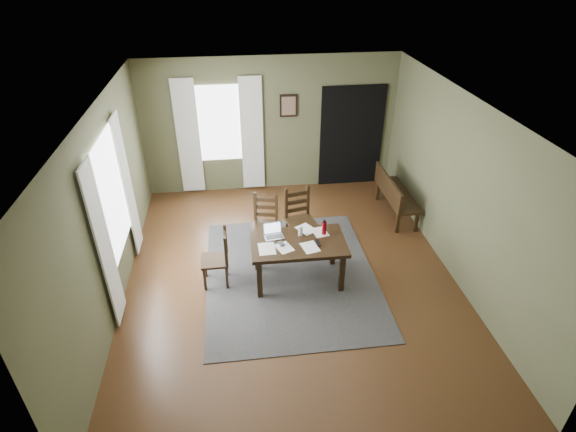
{
  "coord_description": "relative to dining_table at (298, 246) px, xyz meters",
  "views": [
    {
      "loc": [
        -0.73,
        -5.46,
        4.47
      ],
      "look_at": [
        0.0,
        0.3,
        0.9
      ],
      "focal_mm": 28.0,
      "sensor_mm": 36.0,
      "label": 1
    }
  ],
  "objects": [
    {
      "name": "chair_back_left",
      "position": [
        -0.42,
        0.92,
        -0.15
      ],
      "size": [
        0.51,
        0.51,
        0.96
      ],
      "rotation": [
        0.0,
        0.0,
        -0.24
      ],
      "color": "black",
      "rests_on": "rug"
    },
    {
      "name": "paper_a",
      "position": [
        -0.47,
        -0.12,
        0.09
      ],
      "size": [
        0.25,
        0.32,
        0.0
      ],
      "primitive_type": "cube",
      "rotation": [
        0.0,
        0.0,
        0.03
      ],
      "color": "white",
      "rests_on": "dining_table"
    },
    {
      "name": "room_shell",
      "position": [
        -0.1,
        0.12,
        1.18
      ],
      "size": [
        5.02,
        6.02,
        2.71
      ],
      "color": "#545638",
      "rests_on": "ground"
    },
    {
      "name": "drinking_glass",
      "position": [
        0.06,
        0.17,
        0.16
      ],
      "size": [
        0.09,
        0.09,
        0.15
      ],
      "primitive_type": "cylinder",
      "rotation": [
        0.0,
        0.0,
        0.33
      ],
      "color": "silver",
      "rests_on": "dining_table"
    },
    {
      "name": "curtain_left_near",
      "position": [
        -2.54,
        -0.5,
        0.58
      ],
      "size": [
        0.03,
        0.48,
        2.3
      ],
      "color": "silver",
      "rests_on": "ground"
    },
    {
      "name": "curtain_back_left",
      "position": [
        -1.72,
        3.06,
        0.58
      ],
      "size": [
        0.44,
        0.03,
        2.3
      ],
      "color": "silver",
      "rests_on": "ground"
    },
    {
      "name": "chair_end",
      "position": [
        -1.19,
        0.08,
        -0.17
      ],
      "size": [
        0.41,
        0.4,
        0.91
      ],
      "rotation": [
        0.0,
        0.0,
        -1.56
      ],
      "color": "black",
      "rests_on": "rug"
    },
    {
      "name": "tv_remote",
      "position": [
        0.28,
        -0.08,
        0.1
      ],
      "size": [
        0.05,
        0.17,
        0.02
      ],
      "primitive_type": "cube",
      "rotation": [
        0.0,
        0.0,
        0.05
      ],
      "color": "black",
      "rests_on": "dining_table"
    },
    {
      "name": "rug",
      "position": [
        -0.1,
        0.12,
        -0.62
      ],
      "size": [
        2.6,
        3.2,
        0.01
      ],
      "color": "#373737",
      "rests_on": "ground"
    },
    {
      "name": "paper_e",
      "position": [
        -0.22,
        -0.13,
        0.09
      ],
      "size": [
        0.29,
        0.33,
        0.0
      ],
      "primitive_type": "cube",
      "rotation": [
        0.0,
        0.0,
        0.4
      ],
      "color": "white",
      "rests_on": "dining_table"
    },
    {
      "name": "water_bottle",
      "position": [
        0.41,
        0.15,
        0.2
      ],
      "size": [
        0.08,
        0.08,
        0.24
      ],
      "rotation": [
        0.0,
        0.0,
        -0.2
      ],
      "color": "maroon",
      "rests_on": "dining_table"
    },
    {
      "name": "doorway_back",
      "position": [
        1.55,
        3.09,
        0.43
      ],
      "size": [
        1.3,
        0.03,
        2.1
      ],
      "color": "black",
      "rests_on": "ground"
    },
    {
      "name": "window_left",
      "position": [
        -2.57,
        0.32,
        0.83
      ],
      "size": [
        0.01,
        1.3,
        1.7
      ],
      "color": "white",
      "rests_on": "ground"
    },
    {
      "name": "framed_picture",
      "position": [
        0.25,
        3.09,
        1.13
      ],
      "size": [
        0.34,
        0.03,
        0.44
      ],
      "color": "black",
      "rests_on": "ground"
    },
    {
      "name": "paper_d",
      "position": [
        0.36,
        0.21,
        0.09
      ],
      "size": [
        0.26,
        0.31,
        0.0
      ],
      "primitive_type": "cube",
      "rotation": [
        0.0,
        0.0,
        0.19
      ],
      "color": "white",
      "rests_on": "dining_table"
    },
    {
      "name": "curtain_left_far",
      "position": [
        -2.54,
        1.14,
        0.58
      ],
      "size": [
        0.03,
        0.48,
        2.3
      ],
      "color": "silver",
      "rests_on": "ground"
    },
    {
      "name": "curtain_back_right",
      "position": [
        -0.48,
        3.06,
        0.58
      ],
      "size": [
        0.44,
        0.03,
        2.3
      ],
      "color": "silver",
      "rests_on": "ground"
    },
    {
      "name": "window_back",
      "position": [
        -1.1,
        3.09,
        0.83
      ],
      "size": [
        1.0,
        0.01,
        1.5
      ],
      "color": "white",
      "rests_on": "ground"
    },
    {
      "name": "dining_table",
      "position": [
        0.0,
        0.0,
        0.0
      ],
      "size": [
        1.4,
        0.85,
        0.7
      ],
      "rotation": [
        0.0,
        0.0,
        -0.01
      ],
      "color": "black",
      "rests_on": "rug"
    },
    {
      "name": "ground",
      "position": [
        -0.1,
        0.12,
        -0.63
      ],
      "size": [
        5.0,
        6.0,
        0.01
      ],
      "color": "#492C16"
    },
    {
      "name": "paper_b",
      "position": [
        0.15,
        -0.16,
        0.09
      ],
      "size": [
        0.28,
        0.33,
        0.0
      ],
      "primitive_type": "cube",
      "rotation": [
        0.0,
        0.0,
        0.23
      ],
      "color": "white",
      "rests_on": "dining_table"
    },
    {
      "name": "chair_back_right",
      "position": [
        0.17,
        0.93,
        -0.12
      ],
      "size": [
        0.54,
        0.54,
        1.03
      ],
      "rotation": [
        0.0,
        0.0,
        0.22
      ],
      "color": "black",
      "rests_on": "rug"
    },
    {
      "name": "computer_mouse",
      "position": [
        -0.26,
        -0.05,
        0.1
      ],
      "size": [
        0.09,
        0.12,
        0.04
      ],
      "primitive_type": "cube",
      "rotation": [
        0.0,
        0.0,
        0.34
      ],
      "color": "#3F3F42",
      "rests_on": "dining_table"
    },
    {
      "name": "laptop",
      "position": [
        -0.35,
        0.21,
        0.14
      ],
      "size": [
        0.31,
        0.26,
        0.2
      ],
      "rotation": [
        0.0,
        0.0,
        0.14
      ],
      "color": "#B7B7BC",
      "rests_on": "dining_table"
    },
    {
      "name": "paper_c",
      "position": [
        0.17,
        0.32,
        0.09
      ],
      "size": [
        0.34,
        0.37,
        0.0
      ],
      "primitive_type": "cube",
      "rotation": [
        0.0,
        0.0,
        0.54
      ],
      "color": "white",
      "rests_on": "dining_table"
    },
    {
      "name": "bench",
      "position": [
        2.05,
        1.68,
        -0.15
      ],
      "size": [
        0.45,
        1.41,
        0.8
      ],
      "rotation": [
        0.0,
        0.0,
        1.57
      ],
      "color": "black",
      "rests_on": "ground"
    }
  ]
}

